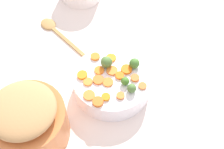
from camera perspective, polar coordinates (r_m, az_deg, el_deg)
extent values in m
cube|color=white|center=(1.13, 2.53, -2.77)|extent=(2.40, 2.40, 0.02)
cylinder|color=white|center=(1.09, 0.00, -1.46)|extent=(0.27, 0.27, 0.08)
cylinder|color=#D2743C|center=(1.01, -15.15, -8.87)|extent=(0.24, 0.24, 0.14)
ellipsoid|color=tan|center=(0.93, -16.40, -6.30)|extent=(0.20, 0.20, 0.05)
cylinder|color=orange|center=(1.06, -5.55, -0.12)|extent=(0.05, 0.05, 0.01)
cylinder|color=orange|center=(1.01, -4.29, -3.88)|extent=(0.04, 0.04, 0.01)
cylinder|color=orange|center=(1.05, 1.44, -0.21)|extent=(0.04, 0.04, 0.01)
cylinder|color=orange|center=(1.04, -0.77, -1.44)|extent=(0.05, 0.05, 0.01)
cylinder|color=orange|center=(1.10, -0.17, 3.10)|extent=(0.05, 0.05, 0.01)
cylinder|color=orange|center=(1.04, -2.55, -0.98)|extent=(0.04, 0.04, 0.01)
cylinder|color=orange|center=(1.03, 5.69, -2.12)|extent=(0.04, 0.04, 0.01)
cylinder|color=orange|center=(1.10, -3.14, 3.34)|extent=(0.05, 0.05, 0.01)
cylinder|color=orange|center=(1.04, -4.50, -1.38)|extent=(0.04, 0.04, 0.01)
cylinder|color=orange|center=(1.07, 2.71, 0.96)|extent=(0.04, 0.04, 0.01)
cylinder|color=orange|center=(1.01, 1.59, -3.96)|extent=(0.04, 0.04, 0.01)
cylinder|color=orange|center=(1.05, 4.31, -0.65)|extent=(0.04, 0.04, 0.01)
cylinder|color=orange|center=(1.00, -2.64, -5.10)|extent=(0.05, 0.05, 0.01)
cylinder|color=orange|center=(1.06, 0.01, 0.71)|extent=(0.05, 0.05, 0.01)
cylinder|color=orange|center=(1.07, -2.40, 0.78)|extent=(0.04, 0.04, 0.01)
cylinder|color=orange|center=(1.01, -1.16, -4.21)|extent=(0.04, 0.04, 0.01)
sphere|color=#477931|center=(1.07, 4.19, 2.09)|extent=(0.04, 0.04, 0.04)
sphere|color=#467B2A|center=(1.03, 2.48, -1.25)|extent=(0.03, 0.03, 0.03)
sphere|color=#547B3B|center=(1.07, -1.04, 2.34)|extent=(0.04, 0.04, 0.04)
sphere|color=#4F7739|center=(1.01, 3.68, -2.57)|extent=(0.03, 0.03, 0.03)
cube|color=#AA7F46|center=(1.26, -8.35, 6.22)|extent=(0.21, 0.02, 0.01)
ellipsoid|color=#AA7F46|center=(1.34, -11.78, 9.19)|extent=(0.07, 0.06, 0.01)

